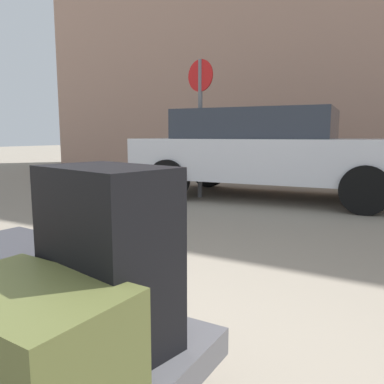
% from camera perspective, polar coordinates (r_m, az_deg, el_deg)
% --- Properties ---
extents(luggage_cart, '(1.18, 0.88, 0.34)m').
position_cam_1_polar(luggage_cart, '(1.56, -24.51, -21.35)').
color(luggage_cart, '#4C4C51').
rests_on(luggage_cart, ground_plane).
extents(duffel_bag_olive_front_right, '(0.56, 0.37, 0.30)m').
position_cam_1_polar(duffel_bag_olive_front_right, '(1.17, -22.82, -19.50)').
color(duffel_bag_olive_front_right, '#4C5128').
rests_on(duffel_bag_olive_front_right, luggage_cart).
extents(suitcase_charcoal_rear_right, '(0.57, 0.40, 0.24)m').
position_cam_1_polar(suitcase_charcoal_rear_right, '(1.80, -23.87, -10.59)').
color(suitcase_charcoal_rear_right, '#2D2D33').
rests_on(suitcase_charcoal_rear_right, luggage_cart).
extents(suitcase_black_stacked_top, '(0.47, 0.36, 0.59)m').
position_cam_1_polar(suitcase_black_stacked_top, '(1.29, -12.06, -9.36)').
color(suitcase_black_stacked_top, black).
rests_on(suitcase_black_stacked_top, luggage_cart).
extents(parked_car, '(4.46, 2.27, 1.42)m').
position_cam_1_polar(parked_car, '(6.48, 10.95, 5.89)').
color(parked_car, silver).
rests_on(parked_car, ground_plane).
extents(no_parking_sign, '(0.49, 0.12, 2.20)m').
position_cam_1_polar(no_parking_sign, '(6.40, 1.21, 11.47)').
color(no_parking_sign, slate).
rests_on(no_parking_sign, ground_plane).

